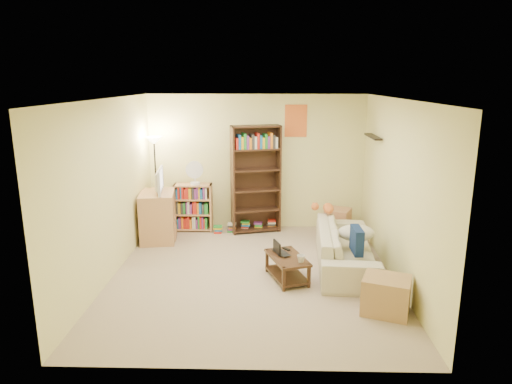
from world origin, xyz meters
TOP-DOWN VIEW (x-y plane):
  - room at (0.00, 0.01)m, footprint 4.50×4.54m
  - sofa at (1.39, 0.33)m, footprint 2.18×1.10m
  - navy_pillow at (1.46, -0.12)m, footprint 0.13×0.40m
  - cream_blanket at (1.54, 0.37)m, footprint 0.56×0.40m
  - tabby_cat at (1.18, 1.15)m, footprint 0.48×0.20m
  - coffee_table at (0.50, -0.16)m, footprint 0.66×0.87m
  - laptop at (0.46, -0.04)m, footprint 0.53×0.51m
  - laptop_screen at (0.35, -0.07)m, footprint 0.09×0.25m
  - mug at (0.67, -0.36)m, footprint 0.20×0.20m
  - tv_remote at (0.49, 0.11)m, footprint 0.12×0.14m
  - tv_stand at (-1.70, 1.44)m, footprint 0.68×0.87m
  - television at (-1.70, 1.44)m, footprint 0.75×0.30m
  - tall_bookshelf at (-0.00, 1.94)m, footprint 0.93×0.51m
  - short_bookshelf at (-1.16, 1.98)m, footprint 0.69×0.29m
  - desk_fan at (-1.11, 1.93)m, footprint 0.31×0.18m
  - floor_lamp at (-1.80, 1.83)m, footprint 0.30×0.30m
  - side_table at (1.49, 1.83)m, footprint 0.55×0.55m
  - end_cabinet at (1.65, -1.08)m, footprint 0.67×0.61m
  - book_stacks at (-0.18, 1.96)m, footprint 1.15×0.38m

SIDE VIEW (x-z plane):
  - book_stacks at x=-0.18m, z-range -0.01..0.19m
  - coffee_table at x=0.50m, z-range 0.04..0.38m
  - end_cabinet at x=1.65m, z-range 0.00..0.45m
  - side_table at x=1.49m, z-range 0.00..0.47m
  - sofa at x=1.39m, z-range 0.00..0.60m
  - tv_remote at x=0.49m, z-range 0.34..0.36m
  - laptop at x=0.46m, z-range 0.34..0.37m
  - mug at x=0.67m, z-range 0.34..0.45m
  - tv_stand at x=-1.70m, z-range 0.00..0.86m
  - short_bookshelf at x=-1.16m, z-range 0.00..0.89m
  - laptop_screen at x=0.35m, z-range 0.36..0.53m
  - cream_blanket at x=1.54m, z-range 0.40..0.64m
  - navy_pillow at x=1.46m, z-range 0.40..0.76m
  - tabby_cat at x=1.18m, z-range 0.60..0.77m
  - tall_bookshelf at x=0.00m, z-range 0.06..2.02m
  - television at x=-1.70m, z-range 0.86..1.27m
  - desk_fan at x=-1.11m, z-range 0.90..1.34m
  - floor_lamp at x=-1.80m, z-range 0.53..2.30m
  - room at x=0.00m, z-range 0.36..2.88m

